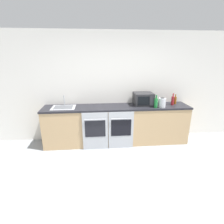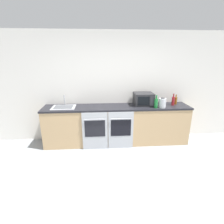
% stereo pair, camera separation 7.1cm
% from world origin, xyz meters
% --- Properties ---
extents(ground_plane, '(16.00, 16.00, 0.00)m').
position_xyz_m(ground_plane, '(0.00, 0.00, 0.00)').
color(ground_plane, gray).
extents(wall_back, '(10.00, 0.06, 2.60)m').
position_xyz_m(wall_back, '(0.00, 2.22, 1.30)').
color(wall_back, silver).
rests_on(wall_back, ground_plane).
extents(counter_back, '(3.41, 0.61, 0.92)m').
position_xyz_m(counter_back, '(0.00, 1.90, 0.46)').
color(counter_back, tan).
rests_on(counter_back, ground_plane).
extents(oven_left, '(0.56, 0.06, 0.88)m').
position_xyz_m(oven_left, '(-0.52, 1.59, 0.45)').
color(oven_left, '#A8AAAF').
rests_on(oven_left, ground_plane).
extents(oven_right, '(0.56, 0.06, 0.88)m').
position_xyz_m(oven_right, '(0.06, 1.59, 0.45)').
color(oven_right, '#A8AAAF').
rests_on(oven_right, ground_plane).
extents(microwave, '(0.44, 0.39, 0.29)m').
position_xyz_m(microwave, '(0.64, 1.98, 1.06)').
color(microwave, '#232326').
rests_on(microwave, counter_back).
extents(bottle_green, '(0.08, 0.08, 0.29)m').
position_xyz_m(bottle_green, '(0.87, 1.71, 1.03)').
color(bottle_green, '#19722D').
rests_on(bottle_green, counter_back).
extents(bottle_amber, '(0.06, 0.06, 0.24)m').
position_xyz_m(bottle_amber, '(1.44, 1.98, 1.01)').
color(bottle_amber, '#8C5114').
rests_on(bottle_amber, counter_back).
extents(bottle_red, '(0.07, 0.07, 0.28)m').
position_xyz_m(bottle_red, '(1.34, 1.90, 1.03)').
color(bottle_red, maroon).
rests_on(bottle_red, counter_back).
extents(kettle, '(0.16, 0.16, 0.22)m').
position_xyz_m(kettle, '(1.02, 1.73, 1.03)').
color(kettle, '#B7BABF').
rests_on(kettle, counter_back).
extents(sink, '(0.52, 0.41, 0.25)m').
position_xyz_m(sink, '(-1.22, 1.89, 0.93)').
color(sink, '#A8AAAF').
rests_on(sink, counter_back).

